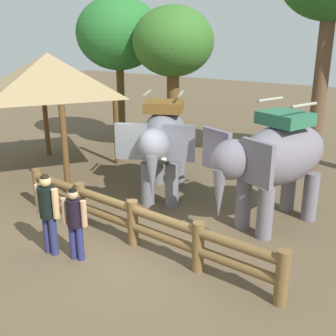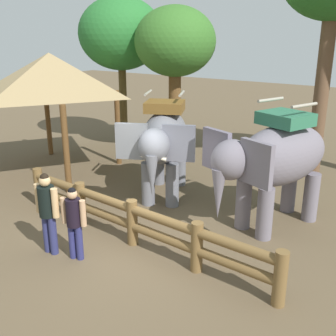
{
  "view_description": "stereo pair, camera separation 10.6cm",
  "coord_description": "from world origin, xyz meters",
  "px_view_note": "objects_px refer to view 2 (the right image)",
  "views": [
    {
      "loc": [
        5.15,
        -6.4,
        4.56
      ],
      "look_at": [
        0.0,
        1.44,
        1.4
      ],
      "focal_mm": 44.01,
      "sensor_mm": 36.0,
      "label": 1
    },
    {
      "loc": [
        5.24,
        -6.34,
        4.56
      ],
      "look_at": [
        0.0,
        1.44,
        1.4
      ],
      "focal_mm": 44.01,
      "sensor_mm": 36.0,
      "label": 2
    }
  ],
  "objects_px": {
    "elephant_near_left": "(164,141)",
    "tree_back_center": "(175,44)",
    "tourist_man_in_blue": "(74,218)",
    "thatched_shelter": "(51,75)",
    "log_fence": "(132,219)",
    "tourist_woman_in_black": "(47,208)",
    "tree_far_right": "(121,34)",
    "elephant_center": "(275,159)"
  },
  "relations": [
    {
      "from": "elephant_near_left",
      "to": "tourist_man_in_blue",
      "type": "relative_size",
      "value": 2.2
    },
    {
      "from": "tourist_woman_in_black",
      "to": "thatched_shelter",
      "type": "relative_size",
      "value": 0.38
    },
    {
      "from": "elephant_near_left",
      "to": "tree_back_center",
      "type": "distance_m",
      "value": 4.92
    },
    {
      "from": "elephant_center",
      "to": "tourist_woman_in_black",
      "type": "bearing_deg",
      "value": -131.82
    },
    {
      "from": "elephant_near_left",
      "to": "tourist_woman_in_black",
      "type": "relative_size",
      "value": 1.94
    },
    {
      "from": "log_fence",
      "to": "elephant_center",
      "type": "bearing_deg",
      "value": 49.28
    },
    {
      "from": "elephant_center",
      "to": "thatched_shelter",
      "type": "relative_size",
      "value": 0.76
    },
    {
      "from": "log_fence",
      "to": "thatched_shelter",
      "type": "relative_size",
      "value": 1.5
    },
    {
      "from": "tourist_woman_in_black",
      "to": "thatched_shelter",
      "type": "height_order",
      "value": "thatched_shelter"
    },
    {
      "from": "thatched_shelter",
      "to": "tree_back_center",
      "type": "relative_size",
      "value": 0.88
    },
    {
      "from": "tree_far_right",
      "to": "elephant_near_left",
      "type": "bearing_deg",
      "value": -39.75
    },
    {
      "from": "elephant_center",
      "to": "tourist_man_in_blue",
      "type": "bearing_deg",
      "value": -127.06
    },
    {
      "from": "elephant_center",
      "to": "tree_far_right",
      "type": "height_order",
      "value": "tree_far_right"
    },
    {
      "from": "tree_back_center",
      "to": "elephant_center",
      "type": "bearing_deg",
      "value": -35.9
    },
    {
      "from": "tourist_man_in_blue",
      "to": "tree_far_right",
      "type": "height_order",
      "value": "tree_far_right"
    },
    {
      "from": "elephant_near_left",
      "to": "tree_far_right",
      "type": "distance_m",
      "value": 6.68
    },
    {
      "from": "tourist_man_in_blue",
      "to": "tree_back_center",
      "type": "height_order",
      "value": "tree_back_center"
    },
    {
      "from": "tourist_man_in_blue",
      "to": "tourist_woman_in_black",
      "type": "bearing_deg",
      "value": -168.47
    },
    {
      "from": "elephant_near_left",
      "to": "tree_far_right",
      "type": "bearing_deg",
      "value": 140.25
    },
    {
      "from": "tree_back_center",
      "to": "tree_far_right",
      "type": "distance_m",
      "value": 2.64
    },
    {
      "from": "log_fence",
      "to": "tourist_woman_in_black",
      "type": "height_order",
      "value": "tourist_woman_in_black"
    },
    {
      "from": "elephant_center",
      "to": "tourist_man_in_blue",
      "type": "relative_size",
      "value": 2.28
    },
    {
      "from": "tourist_man_in_blue",
      "to": "thatched_shelter",
      "type": "xyz_separation_m",
      "value": [
        -4.67,
        3.7,
        2.29
      ]
    },
    {
      "from": "tourist_woman_in_black",
      "to": "tourist_man_in_blue",
      "type": "bearing_deg",
      "value": 11.53
    },
    {
      "from": "tourist_man_in_blue",
      "to": "thatched_shelter",
      "type": "height_order",
      "value": "thatched_shelter"
    },
    {
      "from": "elephant_center",
      "to": "tourist_woman_in_black",
      "type": "distance_m",
      "value": 5.2
    },
    {
      "from": "tourist_man_in_blue",
      "to": "tree_far_right",
      "type": "relative_size",
      "value": 0.27
    },
    {
      "from": "log_fence",
      "to": "tree_back_center",
      "type": "height_order",
      "value": "tree_back_center"
    },
    {
      "from": "elephant_center",
      "to": "tree_far_right",
      "type": "bearing_deg",
      "value": 153.26
    },
    {
      "from": "log_fence",
      "to": "tree_far_right",
      "type": "distance_m",
      "value": 9.45
    },
    {
      "from": "thatched_shelter",
      "to": "tree_back_center",
      "type": "height_order",
      "value": "tree_back_center"
    },
    {
      "from": "elephant_near_left",
      "to": "tree_back_center",
      "type": "relative_size",
      "value": 0.65
    },
    {
      "from": "tourist_man_in_blue",
      "to": "tree_back_center",
      "type": "xyz_separation_m",
      "value": [
        -2.46,
        7.53,
        3.16
      ]
    },
    {
      "from": "elephant_center",
      "to": "tree_back_center",
      "type": "distance_m",
      "value": 6.92
    },
    {
      "from": "tourist_woman_in_black",
      "to": "tree_back_center",
      "type": "bearing_deg",
      "value": 103.44
    },
    {
      "from": "log_fence",
      "to": "tourist_man_in_blue",
      "type": "height_order",
      "value": "tourist_man_in_blue"
    },
    {
      "from": "thatched_shelter",
      "to": "tourist_woman_in_black",
      "type": "bearing_deg",
      "value": -43.51
    },
    {
      "from": "tourist_woman_in_black",
      "to": "tree_far_right",
      "type": "relative_size",
      "value": 0.31
    },
    {
      "from": "log_fence",
      "to": "tourist_woman_in_black",
      "type": "distance_m",
      "value": 1.82
    },
    {
      "from": "log_fence",
      "to": "tree_back_center",
      "type": "relative_size",
      "value": 1.32
    },
    {
      "from": "elephant_center",
      "to": "elephant_near_left",
      "type": "bearing_deg",
      "value": 178.74
    },
    {
      "from": "tree_far_right",
      "to": "tourist_man_in_blue",
      "type": "bearing_deg",
      "value": -56.52
    }
  ]
}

